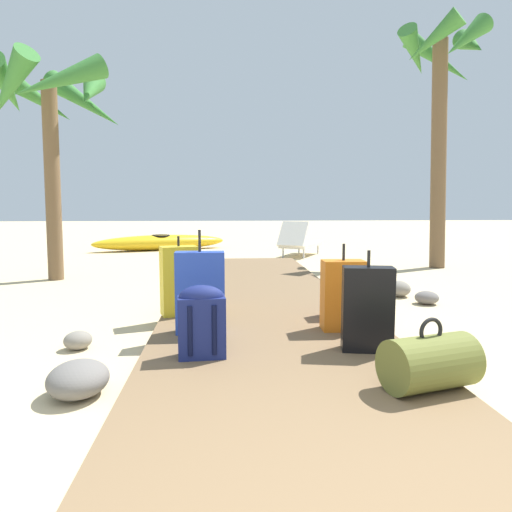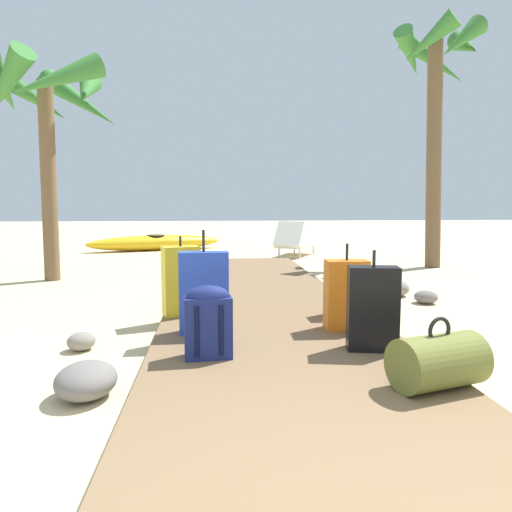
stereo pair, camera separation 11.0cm
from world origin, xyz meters
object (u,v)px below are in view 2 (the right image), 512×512
(duffel_bag_olive, at_px, (438,361))
(suitcase_orange, at_px, (346,295))
(palm_tree_far_right, at_px, (437,82))
(suitcase_blue, at_px, (204,292))
(suitcase_yellow, at_px, (181,281))
(palm_tree_far_left, at_px, (47,104))
(lounge_chair, at_px, (295,242))
(suitcase_black, at_px, (373,308))
(backpack_grey, at_px, (207,278))
(backpack_navy, at_px, (208,320))
(backpack_purple, at_px, (346,287))
(kayak, at_px, (156,243))

(duffel_bag_olive, bearing_deg, suitcase_orange, 97.06)
(duffel_bag_olive, relative_size, palm_tree_far_right, 0.13)
(suitcase_blue, xyz_separation_m, suitcase_orange, (1.24, 0.00, -0.04))
(suitcase_orange, relative_size, suitcase_yellow, 0.96)
(palm_tree_far_left, bearing_deg, lounge_chair, 33.69)
(suitcase_black, height_order, palm_tree_far_left, palm_tree_far_left)
(backpack_grey, relative_size, lounge_chair, 0.36)
(suitcase_black, relative_size, lounge_chair, 0.47)
(suitcase_orange, height_order, backpack_navy, suitcase_orange)
(suitcase_black, height_order, palm_tree_far_right, palm_tree_far_right)
(suitcase_orange, xyz_separation_m, suitcase_black, (0.03, -0.59, 0.01))
(backpack_grey, bearing_deg, backpack_navy, -89.13)
(suitcase_orange, height_order, suitcase_black, same)
(palm_tree_far_right, distance_m, lounge_chair, 4.30)
(backpack_purple, xyz_separation_m, suitcase_orange, (-0.14, -0.50, 0.02))
(backpack_grey, bearing_deg, duffel_bag_olive, -60.09)
(palm_tree_far_right, relative_size, kayak, 1.32)
(lounge_chair, xyz_separation_m, kayak, (-3.35, 1.77, -0.13))
(backpack_purple, bearing_deg, backpack_grey, 157.33)
(suitcase_orange, bearing_deg, kayak, 107.59)
(suitcase_blue, relative_size, palm_tree_far_left, 0.26)
(suitcase_orange, bearing_deg, suitcase_blue, -179.88)
(lounge_chair, bearing_deg, backpack_purple, -95.43)
(suitcase_blue, bearing_deg, kayak, 99.51)
(suitcase_orange, relative_size, suitcase_black, 1.00)
(backpack_grey, distance_m, suitcase_yellow, 0.47)
(backpack_purple, xyz_separation_m, backpack_grey, (-1.37, 0.57, 0.02))
(lounge_chair, bearing_deg, suitcase_orange, -96.26)
(kayak, bearing_deg, palm_tree_far_left, -102.21)
(suitcase_blue, xyz_separation_m, suitcase_black, (1.27, -0.59, -0.03))
(backpack_purple, distance_m, lounge_chair, 6.05)
(suitcase_black, distance_m, palm_tree_far_right, 6.73)
(suitcase_blue, relative_size, kayak, 0.25)
(duffel_bag_olive, xyz_separation_m, lounge_chair, (0.55, 7.88, 0.08))
(suitcase_yellow, bearing_deg, duffel_bag_olive, -50.99)
(lounge_chair, bearing_deg, suitcase_yellow, -110.58)
(palm_tree_far_right, bearing_deg, duffel_bag_olive, -115.48)
(suitcase_yellow, bearing_deg, kayak, 98.60)
(suitcase_blue, xyz_separation_m, backpack_purple, (1.38, 0.50, -0.06))
(backpack_purple, distance_m, palm_tree_far_right, 5.88)
(suitcase_orange, height_order, suitcase_yellow, suitcase_yellow)
(duffel_bag_olive, height_order, backpack_navy, backpack_navy)
(palm_tree_far_right, relative_size, palm_tree_far_left, 1.33)
(duffel_bag_olive, bearing_deg, suitcase_yellow, 129.01)
(duffel_bag_olive, height_order, backpack_purple, backpack_purple)
(suitcase_orange, xyz_separation_m, lounge_chair, (0.72, 6.52, -0.06))
(backpack_purple, relative_size, backpack_grey, 0.94)
(duffel_bag_olive, height_order, backpack_grey, backpack_grey)
(suitcase_blue, bearing_deg, palm_tree_far_right, 47.38)
(suitcase_orange, relative_size, palm_tree_far_right, 0.17)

